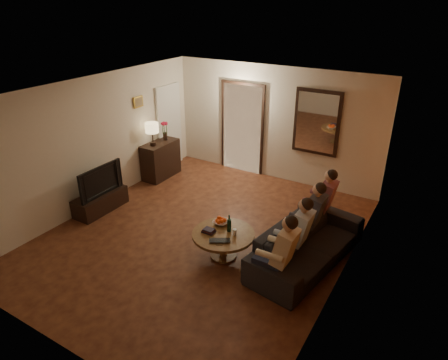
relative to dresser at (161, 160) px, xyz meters
The scene contains 33 objects.
floor 2.82m from the dresser, 36.17° to the right, with size 5.00×6.00×0.01m, color #441B12.
ceiling 3.54m from the dresser, 36.17° to the right, with size 5.00×6.00×0.01m, color white.
back_wall 2.77m from the dresser, 31.06° to the left, with size 5.00×0.02×2.60m, color beige.
front_wall 5.23m from the dresser, 64.15° to the right, with size 5.00×0.02×2.60m, color beige.
left_wall 1.88m from the dresser, 98.64° to the right, with size 0.02×6.00×2.60m, color beige.
right_wall 5.10m from the dresser, 19.10° to the right, with size 0.02×6.00×2.60m, color beige.
orange_accent 5.09m from the dresser, 19.14° to the right, with size 0.01×6.00×2.60m, color #D15C23.
kitchen_doorway 2.07m from the dresser, 42.64° to the left, with size 1.00×0.06×2.10m, color #FFE0A5.
door_trim 2.06m from the dresser, 42.43° to the left, with size 1.12×0.04×2.22m, color black.
fridge_glimpse 2.22m from the dresser, 38.25° to the left, with size 0.45×0.03×1.70m, color silver.
mirror_frame 3.67m from the dresser, 22.03° to the left, with size 1.00×0.05×1.40m, color black.
mirror_glass 3.66m from the dresser, 21.58° to the left, with size 0.86×0.02×1.26m, color white.
white_door 0.91m from the dresser, 107.77° to the left, with size 0.06×0.85×2.04m, color white.
framed_art 1.48m from the dresser, 122.55° to the right, with size 0.03×0.28×0.24m, color #B28C33.
art_canvas 1.48m from the dresser, 120.74° to the right, with size 0.01×0.22×0.18m, color brown.
dresser is the anchor object (origin of this frame).
table_lamp 0.73m from the dresser, 90.00° to the right, with size 0.30×0.30×0.54m, color beige, non-canonical shape.
flower_vase 0.68m from the dresser, 90.00° to the left, with size 0.14×0.14×0.44m, color #BB1336, non-canonical shape.
tv_stand 1.94m from the dresser, 90.00° to the right, with size 0.45×1.12×0.37m, color black.
tv 1.94m from the dresser, 90.00° to the right, with size 0.14×1.04×0.60m, color black.
sofa 4.40m from the dresser, 18.85° to the right, with size 0.91×2.33×0.68m, color black.
person_a 4.68m from the dresser, 29.74° to the right, with size 0.60×0.40×1.20m, color tan, non-canonical shape.
person_b 4.42m from the dresser, 22.96° to the right, with size 0.60×0.40×1.20m, color tan, non-canonical shape.
person_c 4.22m from the dresser, 15.43° to the right, with size 0.60×0.40×1.20m, color tan, non-canonical shape.
person_d 4.10m from the dresser, ahead, with size 0.60×0.40×1.20m, color tan, non-canonical shape.
dog 4.27m from the dresser, 29.90° to the right, with size 0.56×0.24×0.56m, color #AD884F, non-canonical shape.
coffee_table 3.55m from the dresser, 34.26° to the right, with size 1.03×1.03×0.45m, color brown.
bowl 3.27m from the dresser, 32.85° to the right, with size 0.26×0.26×0.06m, color white.
oranges 3.27m from the dresser, 32.85° to the right, with size 0.20×0.20×0.08m, color #FF5115, non-canonical shape.
wine_bottle 3.53m from the dresser, 32.46° to the right, with size 0.07×0.07×0.31m, color black, non-canonical shape.
wine_glass 3.67m from the dresser, 32.03° to the right, with size 0.06×0.06×0.10m, color silver.
book_stack 3.42m from the dresser, 37.72° to the right, with size 0.20×0.15×0.07m, color black, non-canonical shape.
laptop 3.79m from the dresser, 36.91° to the right, with size 0.33×0.21×0.03m, color black.
Camera 1 is at (3.52, -5.06, 3.98)m, focal length 32.00 mm.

